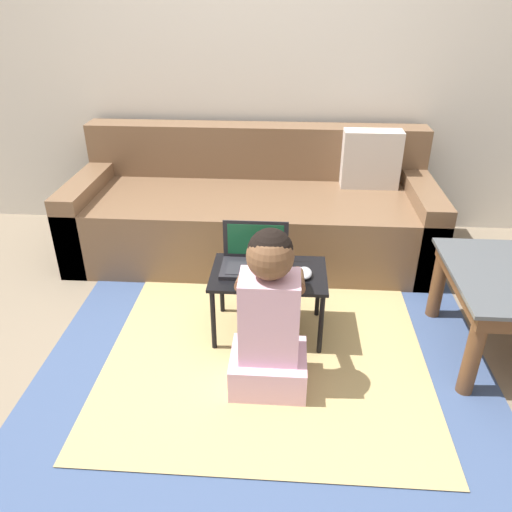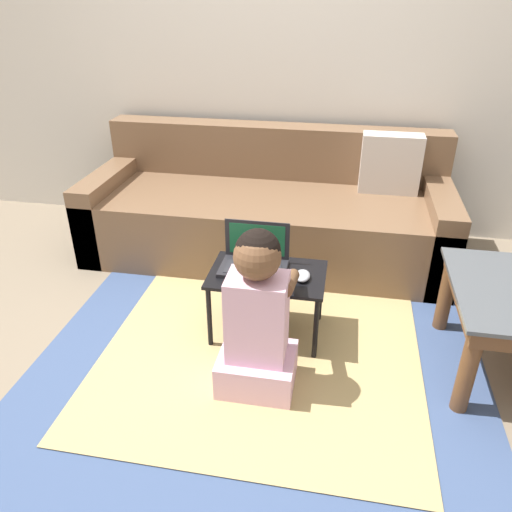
# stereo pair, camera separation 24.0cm
# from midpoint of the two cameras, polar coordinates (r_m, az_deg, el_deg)

# --- Properties ---
(ground_plane) EXTENTS (16.00, 16.00, 0.00)m
(ground_plane) POSITION_cam_midpoint_polar(r_m,az_deg,el_deg) (2.41, -4.95, -11.88)
(ground_plane) COLOR #7F705B
(wall_back) EXTENTS (9.00, 0.06, 2.50)m
(wall_back) POSITION_cam_midpoint_polar(r_m,az_deg,el_deg) (3.44, -1.68, 23.46)
(wall_back) COLOR silver
(wall_back) RESTS_ON ground_plane
(area_rug) EXTENTS (2.07, 1.91, 0.01)m
(area_rug) POSITION_cam_midpoint_polar(r_m,az_deg,el_deg) (2.42, -1.73, -11.34)
(area_rug) COLOR #3D517A
(area_rug) RESTS_ON ground_plane
(couch) EXTENTS (2.23, 0.88, 0.77)m
(couch) POSITION_cam_midpoint_polar(r_m,az_deg,el_deg) (3.23, -2.30, 5.04)
(couch) COLOR brown
(couch) RESTS_ON ground_plane
(laptop_desk) EXTENTS (0.55, 0.36, 0.35)m
(laptop_desk) POSITION_cam_midpoint_polar(r_m,az_deg,el_deg) (2.40, -1.40, -2.85)
(laptop_desk) COLOR black
(laptop_desk) RESTS_ON ground_plane
(laptop) EXTENTS (0.32, 0.21, 0.22)m
(laptop) POSITION_cam_midpoint_polar(r_m,az_deg,el_deg) (2.40, -3.03, -0.70)
(laptop) COLOR #232328
(laptop) RESTS_ON laptop_desk
(computer_mouse) EXTENTS (0.07, 0.11, 0.03)m
(computer_mouse) POSITION_cam_midpoint_polar(r_m,az_deg,el_deg) (2.34, 2.66, -2.04)
(computer_mouse) COLOR #B2B7C1
(computer_mouse) RESTS_ON laptop_desk
(person_seated) EXTENTS (0.33, 0.43, 0.75)m
(person_seated) POSITION_cam_midpoint_polar(r_m,az_deg,el_deg) (2.06, -1.82, -7.19)
(person_seated) COLOR #E5B2CC
(person_seated) RESTS_ON ground_plane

